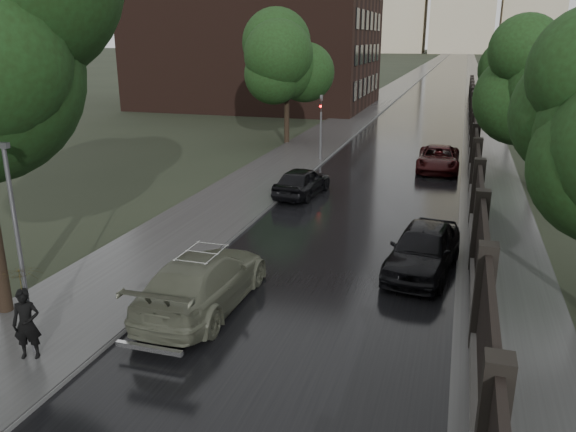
# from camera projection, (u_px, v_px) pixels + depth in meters

# --- Properties ---
(road) EXTENTS (8.00, 420.00, 0.02)m
(road) POSITION_uv_depth(u_px,v_px,m) (454.00, 61.00, 183.53)
(road) COLOR black
(road) RESTS_ON ground
(sidewalk_left) EXTENTS (4.00, 420.00, 0.16)m
(sidewalk_left) POSITION_uv_depth(u_px,v_px,m) (436.00, 61.00, 185.18)
(sidewalk_left) COLOR #2D2D2D
(sidewalk_left) RESTS_ON ground
(verge_right) EXTENTS (3.00, 420.00, 0.08)m
(verge_right) POSITION_uv_depth(u_px,v_px,m) (472.00, 62.00, 181.98)
(verge_right) COLOR #2D2D2D
(verge_right) RESTS_ON ground
(fence_right) EXTENTS (0.45, 75.72, 2.70)m
(fence_right) POSITION_uv_depth(u_px,v_px,m) (473.00, 134.00, 37.97)
(fence_right) COLOR #383533
(fence_right) RESTS_ON ground
(tree_left_far) EXTENTS (4.25, 4.25, 7.39)m
(tree_left_far) POSITION_uv_depth(u_px,v_px,m) (287.00, 68.00, 38.38)
(tree_left_far) COLOR black
(tree_left_far) RESTS_ON ground
(tree_right_b) EXTENTS (4.08, 4.08, 7.01)m
(tree_right_b) POSITION_uv_depth(u_px,v_px,m) (546.00, 87.00, 26.84)
(tree_right_b) COLOR black
(tree_right_b) RESTS_ON ground
(tree_right_c) EXTENTS (4.08, 4.08, 7.01)m
(tree_right_c) POSITION_uv_depth(u_px,v_px,m) (517.00, 69.00, 43.24)
(tree_right_c) COLOR black
(tree_right_c) RESTS_ON ground
(lamp_post) EXTENTS (0.25, 0.12, 5.11)m
(lamp_post) POSITION_uv_depth(u_px,v_px,m) (20.00, 251.00, 12.46)
(lamp_post) COLOR #59595E
(lamp_post) RESTS_ON ground
(traffic_light) EXTENTS (0.16, 0.32, 4.00)m
(traffic_light) POSITION_uv_depth(u_px,v_px,m) (321.00, 122.00, 33.64)
(traffic_light) COLOR #59595E
(traffic_light) RESTS_ON ground
(brick_building) EXTENTS (24.00, 18.00, 20.00)m
(brick_building) POSITION_uv_depth(u_px,v_px,m) (258.00, 11.00, 59.79)
(brick_building) COLOR black
(brick_building) RESTS_ON ground
(volga_sedan) EXTENTS (2.21, 5.44, 1.58)m
(volga_sedan) POSITION_uv_depth(u_px,v_px,m) (203.00, 281.00, 15.52)
(volga_sedan) COLOR #515443
(volga_sedan) RESTS_ON ground
(hatchback_left) EXTENTS (2.15, 4.29, 1.40)m
(hatchback_left) POSITION_uv_depth(u_px,v_px,m) (302.00, 182.00, 26.63)
(hatchback_left) COLOR black
(hatchback_left) RESTS_ON ground
(car_right_near) EXTENTS (2.48, 4.86, 1.58)m
(car_right_near) POSITION_uv_depth(u_px,v_px,m) (423.00, 249.00, 17.86)
(car_right_near) COLOR black
(car_right_near) RESTS_ON ground
(car_right_far) EXTENTS (2.35, 4.96, 1.37)m
(car_right_far) POSITION_uv_depth(u_px,v_px,m) (438.00, 159.00, 31.79)
(car_right_far) COLOR black
(car_right_far) RESTS_ON ground
(pedestrian_umbrella) EXTENTS (1.30, 1.31, 2.65)m
(pedestrian_umbrella) POSITION_uv_depth(u_px,v_px,m) (21.00, 287.00, 12.44)
(pedestrian_umbrella) COLOR black
(pedestrian_umbrella) RESTS_ON sidewalk_left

